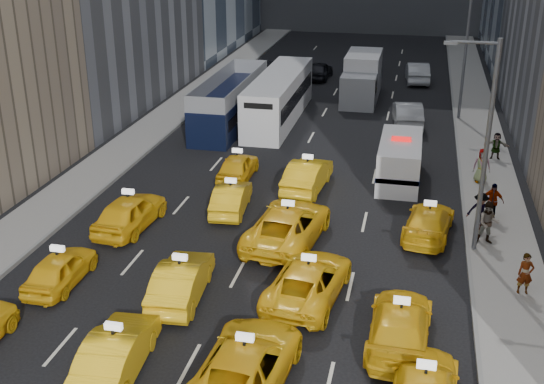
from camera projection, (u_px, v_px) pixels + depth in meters
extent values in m
cube|color=gray|center=(150.00, 130.00, 44.57)|extent=(3.00, 90.00, 0.15)
cube|color=gray|center=(483.00, 153.00, 40.41)|extent=(3.00, 90.00, 0.15)
cube|color=slate|center=(171.00, 132.00, 44.28)|extent=(0.15, 90.00, 0.18)
cube|color=slate|center=(458.00, 151.00, 40.69)|extent=(0.15, 90.00, 0.18)
cylinder|color=#595B60|center=(486.00, 152.00, 27.23)|extent=(0.20, 0.20, 9.00)
cylinder|color=#595B60|center=(475.00, 42.00, 25.75)|extent=(1.80, 0.12, 0.12)
cube|color=slate|center=(451.00, 43.00, 25.95)|extent=(0.50, 0.22, 0.12)
cylinder|color=#595B60|center=(465.00, 55.00, 45.26)|extent=(0.20, 0.20, 9.00)
imported|color=yellow|center=(116.00, 352.00, 21.15)|extent=(1.89, 4.57, 1.47)
imported|color=yellow|center=(245.00, 365.00, 20.53)|extent=(2.97, 5.70, 1.53)
imported|color=yellow|center=(60.00, 269.00, 26.19)|extent=(1.59, 3.91, 1.33)
imported|color=yellow|center=(181.00, 280.00, 25.24)|extent=(1.95, 4.65, 1.49)
imported|color=yellow|center=(308.00, 280.00, 25.27)|extent=(3.04, 5.50, 1.46)
imported|color=yellow|center=(400.00, 325.00, 22.56)|extent=(2.16, 5.03, 1.44)
imported|color=yellow|center=(130.00, 212.00, 30.78)|extent=(2.21, 4.79, 1.59)
imported|color=yellow|center=(231.00, 198.00, 32.60)|extent=(1.82, 4.24, 1.36)
imported|color=yellow|center=(288.00, 225.00, 29.45)|extent=(3.36, 6.19, 1.65)
imported|color=yellow|center=(429.00, 222.00, 30.11)|extent=(2.52, 4.89, 1.36)
imported|color=yellow|center=(238.00, 167.00, 36.51)|extent=(1.69, 4.10, 1.39)
imported|color=yellow|center=(307.00, 175.00, 35.08)|extent=(2.09, 4.93, 1.58)
cube|color=silver|center=(400.00, 161.00, 36.14)|extent=(2.31, 5.68, 2.25)
cylinder|color=black|center=(379.00, 184.00, 34.86)|extent=(0.28, 0.90, 0.90)
cylinder|color=black|center=(415.00, 187.00, 34.50)|extent=(0.28, 0.90, 0.90)
cylinder|color=black|center=(384.00, 159.00, 38.30)|extent=(0.28, 0.90, 0.90)
cylinder|color=black|center=(417.00, 162.00, 37.94)|extent=(0.28, 0.90, 0.90)
cube|color=navy|center=(400.00, 163.00, 36.20)|extent=(2.35, 5.68, 0.26)
cube|color=red|center=(401.00, 139.00, 35.68)|extent=(1.03, 0.39, 0.16)
cube|color=black|center=(230.00, 101.00, 45.49)|extent=(3.07, 11.23, 3.23)
cylinder|color=black|center=(193.00, 136.00, 41.92)|extent=(0.28, 1.10, 1.10)
cylinder|color=black|center=(228.00, 138.00, 41.48)|extent=(0.28, 1.10, 1.10)
cylinder|color=black|center=(233.00, 98.00, 50.32)|extent=(0.28, 1.10, 1.10)
cylinder|color=black|center=(262.00, 100.00, 49.88)|extent=(0.28, 1.10, 1.10)
cube|color=silver|center=(279.00, 97.00, 46.51)|extent=(3.91, 12.43, 3.16)
cylinder|color=black|center=(244.00, 133.00, 42.43)|extent=(0.28, 1.10, 1.10)
cylinder|color=black|center=(280.00, 136.00, 41.99)|extent=(0.28, 1.10, 1.10)
cylinder|color=black|center=(279.00, 93.00, 51.83)|extent=(0.28, 1.10, 1.10)
cylinder|color=black|center=(308.00, 94.00, 51.38)|extent=(0.28, 1.10, 1.10)
cube|color=silver|center=(362.00, 78.00, 51.51)|extent=(2.63, 7.40, 3.37)
cylinder|color=black|center=(342.00, 101.00, 49.65)|extent=(0.28, 1.10, 1.10)
cylinder|color=black|center=(373.00, 102.00, 49.21)|extent=(0.28, 1.10, 1.10)
cylinder|color=black|center=(351.00, 83.00, 54.67)|extent=(0.28, 1.10, 1.10)
cylinder|color=black|center=(378.00, 84.00, 54.23)|extent=(0.28, 1.10, 1.10)
imported|color=#A6A9AD|center=(408.00, 114.00, 45.42)|extent=(2.27, 5.18, 1.65)
imported|color=black|center=(273.00, 70.00, 58.25)|extent=(2.92, 5.70, 1.54)
imported|color=gray|center=(370.00, 66.00, 60.14)|extent=(2.10, 4.70, 1.34)
imported|color=black|center=(320.00, 70.00, 58.13)|extent=(2.02, 4.44, 1.48)
imported|color=#A4A7AC|center=(417.00, 72.00, 57.03)|extent=(2.19, 5.19, 1.67)
imported|color=gray|center=(525.00, 274.00, 25.25)|extent=(0.64, 0.47, 1.62)
imported|color=gray|center=(488.00, 223.00, 29.00)|extent=(0.96, 0.57, 1.91)
imported|color=gray|center=(480.00, 211.00, 30.30)|extent=(1.18, 0.58, 1.76)
imported|color=gray|center=(492.00, 201.00, 31.34)|extent=(1.07, 0.57, 1.76)
imported|color=gray|center=(482.00, 165.00, 35.63)|extent=(0.93, 0.55, 1.83)
imported|color=gray|center=(496.00, 146.00, 39.03)|extent=(1.44, 0.45, 1.54)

